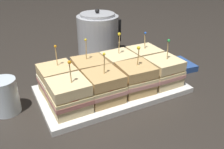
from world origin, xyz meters
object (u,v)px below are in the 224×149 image
at_px(serving_platter, 112,89).
at_px(sandwich_back_far_left, 57,79).
at_px(kettle_steel, 98,34).
at_px(napkin_stack, 177,65).
at_px(sandwich_back_far_right, 144,60).
at_px(drinking_glass, 5,96).
at_px(sandwich_back_center_left, 90,72).
at_px(sandwich_front_far_right, 163,71).
at_px(sandwich_front_far_left, 69,96).
at_px(sandwich_front_center_left, 104,87).
at_px(sandwich_back_center_right, 119,66).
at_px(sandwich_front_center_right, 136,78).

height_order(serving_platter, sandwich_back_far_left, sandwich_back_far_left).
distance_m(kettle_steel, napkin_stack, 0.39).
bearing_deg(sandwich_back_far_right, drinking_glass, -178.20).
height_order(sandwich_back_center_left, drinking_glass, sandwich_back_center_left).
height_order(sandwich_front_far_right, kettle_steel, kettle_steel).
relative_size(sandwich_front_far_left, sandwich_front_center_left, 0.99).
bearing_deg(sandwich_front_far_left, kettle_steel, 55.76).
xyz_separation_m(sandwich_back_center_right, napkin_stack, (0.27, -0.01, -0.05)).
bearing_deg(serving_platter, sandwich_front_center_left, -136.09).
xyz_separation_m(sandwich_front_center_right, sandwich_back_far_left, (-0.23, 0.11, 0.00)).
distance_m(serving_platter, kettle_steel, 0.38).
xyz_separation_m(serving_platter, sandwich_front_center_right, (0.06, -0.06, 0.05)).
xyz_separation_m(serving_platter, napkin_stack, (0.33, 0.04, 0.00)).
bearing_deg(sandwich_front_center_left, sandwich_back_center_left, 89.26).
relative_size(serving_platter, sandwich_back_center_left, 2.99).
bearing_deg(sandwich_front_center_right, sandwich_back_center_left, 136.11).
bearing_deg(sandwich_front_far_right, sandwich_front_center_left, 179.72).
bearing_deg(sandwich_back_center_right, sandwich_front_center_left, -135.82).
bearing_deg(sandwich_front_center_right, sandwich_back_far_left, 154.39).
height_order(sandwich_front_center_left, sandwich_back_far_left, sandwich_back_far_left).
xyz_separation_m(kettle_steel, napkin_stack, (0.22, -0.31, -0.08)).
relative_size(sandwich_front_far_left, sandwich_back_far_right, 1.01).
bearing_deg(napkin_stack, sandwich_front_far_left, -168.55).
height_order(serving_platter, sandwich_front_center_right, sandwich_front_center_right).
relative_size(sandwich_front_far_right, kettle_steel, 0.76).
relative_size(serving_platter, sandwich_back_far_left, 3.08).
relative_size(serving_platter, napkin_stack, 3.72).
distance_m(sandwich_back_far_left, kettle_steel, 0.41).
xyz_separation_m(serving_platter, sandwich_back_center_right, (0.06, 0.06, 0.05)).
height_order(sandwich_front_far_left, sandwich_back_center_left, sandwich_back_center_left).
bearing_deg(sandwich_front_center_left, serving_platter, 43.91).
distance_m(sandwich_front_far_left, sandwich_front_far_right, 0.34).
bearing_deg(sandwich_back_center_left, serving_platter, -44.27).
relative_size(sandwich_back_far_right, drinking_glass, 1.45).
bearing_deg(serving_platter, sandwich_front_center_right, -43.53).
bearing_deg(sandwich_back_far_left, sandwich_back_far_right, 0.45).
xyz_separation_m(sandwich_front_far_left, drinking_glass, (-0.17, 0.10, -0.01)).
distance_m(sandwich_front_center_right, sandwich_front_far_right, 0.11).
distance_m(sandwich_front_center_left, drinking_glass, 0.29).
height_order(sandwich_front_center_left, sandwich_back_far_right, sandwich_front_center_left).
bearing_deg(kettle_steel, sandwich_back_far_right, -78.61).
bearing_deg(napkin_stack, kettle_steel, 125.29).
height_order(sandwich_front_center_right, drinking_glass, sandwich_front_center_right).
bearing_deg(serving_platter, sandwich_back_center_right, 44.45).
bearing_deg(serving_platter, sandwich_back_far_left, 162.29).
height_order(serving_platter, sandwich_back_center_left, sandwich_back_center_left).
height_order(drinking_glass, napkin_stack, drinking_glass).
distance_m(sandwich_back_center_left, kettle_steel, 0.34).
distance_m(serving_platter, sandwich_back_center_right, 0.10).
bearing_deg(drinking_glass, sandwich_back_center_left, 2.83).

